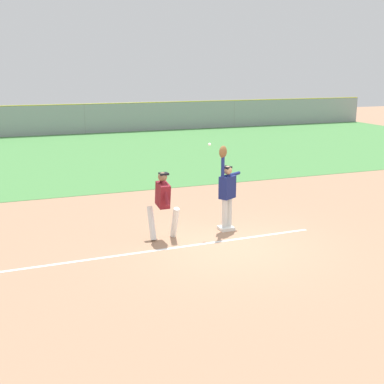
{
  "coord_description": "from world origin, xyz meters",
  "views": [
    {
      "loc": [
        -4.82,
        -10.43,
        4.2
      ],
      "look_at": [
        -0.42,
        1.36,
        1.05
      ],
      "focal_mm": 46.47,
      "sensor_mm": 36.0,
      "label": 1
    }
  ],
  "objects_px": {
    "parked_car_red": "(65,120)",
    "parked_car_black": "(203,115)",
    "first_base": "(226,228)",
    "baseball": "(210,144)",
    "fielder": "(227,188)",
    "parked_car_blue": "(136,118)",
    "runner": "(163,201)"
  },
  "relations": [
    {
      "from": "baseball",
      "to": "parked_car_black",
      "type": "xyz_separation_m",
      "value": [
        9.48,
        24.26,
        -1.63
      ]
    },
    {
      "from": "first_base",
      "to": "baseball",
      "type": "bearing_deg",
      "value": 168.53
    },
    {
      "from": "first_base",
      "to": "fielder",
      "type": "height_order",
      "value": "fielder"
    },
    {
      "from": "parked_car_black",
      "to": "first_base",
      "type": "bearing_deg",
      "value": -109.27
    },
    {
      "from": "fielder",
      "to": "baseball",
      "type": "xyz_separation_m",
      "value": [
        -0.49,
        0.05,
        1.19
      ]
    },
    {
      "from": "first_base",
      "to": "fielder",
      "type": "relative_size",
      "value": 0.17
    },
    {
      "from": "parked_car_red",
      "to": "parked_car_black",
      "type": "relative_size",
      "value": 1.01
    },
    {
      "from": "parked_car_red",
      "to": "first_base",
      "type": "bearing_deg",
      "value": -89.11
    },
    {
      "from": "runner",
      "to": "parked_car_blue",
      "type": "bearing_deg",
      "value": 76.12
    },
    {
      "from": "first_base",
      "to": "baseball",
      "type": "relative_size",
      "value": 5.14
    },
    {
      "from": "first_base",
      "to": "parked_car_blue",
      "type": "height_order",
      "value": "parked_car_blue"
    },
    {
      "from": "first_base",
      "to": "parked_car_black",
      "type": "xyz_separation_m",
      "value": [
        9.01,
        24.35,
        0.63
      ]
    },
    {
      "from": "runner",
      "to": "parked_car_red",
      "type": "xyz_separation_m",
      "value": [
        0.36,
        24.25,
        -0.32
      ]
    },
    {
      "from": "runner",
      "to": "parked_car_red",
      "type": "bearing_deg",
      "value": 87.83
    },
    {
      "from": "baseball",
      "to": "parked_car_black",
      "type": "bearing_deg",
      "value": 68.66
    },
    {
      "from": "runner",
      "to": "baseball",
      "type": "xyz_separation_m",
      "value": [
        1.33,
        0.22,
        1.31
      ]
    },
    {
      "from": "parked_car_red",
      "to": "parked_car_blue",
      "type": "height_order",
      "value": "same"
    },
    {
      "from": "fielder",
      "to": "parked_car_blue",
      "type": "distance_m",
      "value": 24.36
    },
    {
      "from": "parked_car_blue",
      "to": "runner",
      "type": "bearing_deg",
      "value": -95.69
    },
    {
      "from": "fielder",
      "to": "baseball",
      "type": "height_order",
      "value": "baseball"
    },
    {
      "from": "first_base",
      "to": "parked_car_black",
      "type": "distance_m",
      "value": 25.97
    },
    {
      "from": "baseball",
      "to": "parked_car_black",
      "type": "relative_size",
      "value": 0.02
    },
    {
      "from": "first_base",
      "to": "parked_car_red",
      "type": "height_order",
      "value": "parked_car_red"
    },
    {
      "from": "fielder",
      "to": "runner",
      "type": "height_order",
      "value": "fielder"
    },
    {
      "from": "parked_car_blue",
      "to": "first_base",
      "type": "bearing_deg",
      "value": -91.64
    },
    {
      "from": "runner",
      "to": "parked_car_red",
      "type": "relative_size",
      "value": 0.38
    },
    {
      "from": "baseball",
      "to": "parked_car_blue",
      "type": "xyz_separation_m",
      "value": [
        4.08,
        24.04,
        -1.63
      ]
    },
    {
      "from": "runner",
      "to": "parked_car_black",
      "type": "xyz_separation_m",
      "value": [
        10.81,
        24.48,
        -0.32
      ]
    },
    {
      "from": "first_base",
      "to": "parked_car_black",
      "type": "bearing_deg",
      "value": 69.69
    },
    {
      "from": "fielder",
      "to": "parked_car_red",
      "type": "distance_m",
      "value": 24.12
    },
    {
      "from": "first_base",
      "to": "baseball",
      "type": "xyz_separation_m",
      "value": [
        -0.46,
        0.09,
        2.27
      ]
    },
    {
      "from": "runner",
      "to": "baseball",
      "type": "distance_m",
      "value": 1.88
    }
  ]
}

